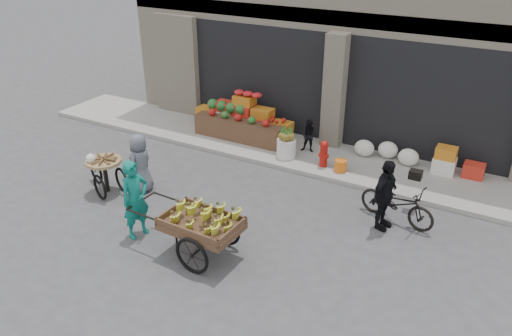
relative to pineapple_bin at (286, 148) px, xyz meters
The scene contains 15 objects.
ground 3.70m from the pineapple_bin, 78.23° to the right, with size 80.00×80.00×0.00m, color #424244.
sidewalk 0.95m from the pineapple_bin, 33.69° to the left, with size 18.00×2.20×0.12m, color gray.
building 5.41m from the pineapple_bin, 80.40° to the left, with size 14.00×6.45×7.00m.
fruit_display 1.92m from the pineapple_bin, 155.76° to the left, with size 3.10×1.12×1.24m.
pineapple_bin is the anchor object (origin of this frame).
fire_hydrant 1.11m from the pineapple_bin, ahead, with size 0.22×0.22×0.71m.
orange_bucket 1.61m from the pineapple_bin, ahead, with size 0.32×0.32×0.30m, color orange.
right_bay_goods 3.54m from the pineapple_bin, 18.10° to the left, with size 3.35×0.60×0.70m.
seated_person 0.75m from the pineapple_bin, 56.31° to the left, with size 0.45×0.35×0.93m, color black.
banana_cart 4.71m from the pineapple_bin, 84.95° to the right, with size 2.57×1.15×1.06m.
vendor_woman 4.87m from the pineapple_bin, 103.19° to the right, with size 0.62×0.41×1.70m, color #0E6F62.
tricycle_cart 4.76m from the pineapple_bin, 129.74° to the right, with size 1.45×1.08×0.95m.
vendor_grey 3.97m from the pineapple_bin, 125.57° to the right, with size 0.72×0.47×1.47m, color slate.
bicycle 3.78m from the pineapple_bin, 24.75° to the right, with size 0.60×1.72×0.90m, color black.
cyclist 3.81m from the pineapple_bin, 31.52° to the right, with size 0.92×0.38×1.58m, color black.
Camera 1 is at (4.54, -7.56, 5.93)m, focal length 35.00 mm.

